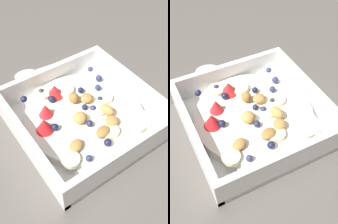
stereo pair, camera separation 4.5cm
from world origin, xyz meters
The scene contains 3 objects.
ground_plane centered at (0.00, 0.00, 0.00)m, with size 2.40×2.40×0.00m, color #56514C.
fruit_bowl centered at (0.00, 0.01, 0.02)m, with size 0.22×0.22×0.06m.
spoon centered at (-0.17, 0.01, 0.00)m, with size 0.04×0.17×0.01m.
Camera 2 is at (0.27, -0.13, 0.36)m, focal length 43.20 mm.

